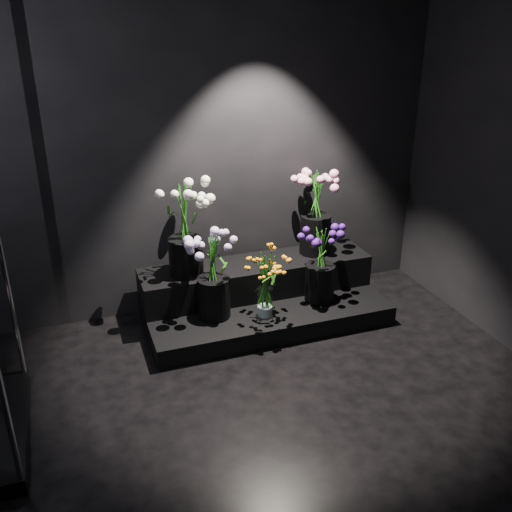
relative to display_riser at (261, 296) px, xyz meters
name	(u,v)px	position (x,y,z in m)	size (l,w,h in m)	color
floor	(287,464)	(-0.44, -1.62, -0.18)	(4.00, 4.00, 0.00)	black
wall_back	(191,140)	(-0.44, 0.38, 1.22)	(4.00, 4.00, 0.00)	black
display_riser	(261,296)	(0.00, 0.00, 0.00)	(1.90, 0.84, 0.42)	black
bouquet_orange_bells	(265,283)	(-0.08, -0.29, 0.27)	(0.32, 0.32, 0.54)	white
bouquet_lilac	(213,271)	(-0.44, -0.16, 0.36)	(0.42, 0.42, 0.65)	black
bouquet_purple	(321,260)	(0.43, -0.20, 0.34)	(0.41, 0.41, 0.64)	black
bouquet_cream_roses	(184,224)	(-0.58, 0.09, 0.66)	(0.42, 0.42, 0.72)	black
bouquet_pink_roses	(316,206)	(0.53, 0.15, 0.66)	(0.46, 0.46, 0.73)	black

